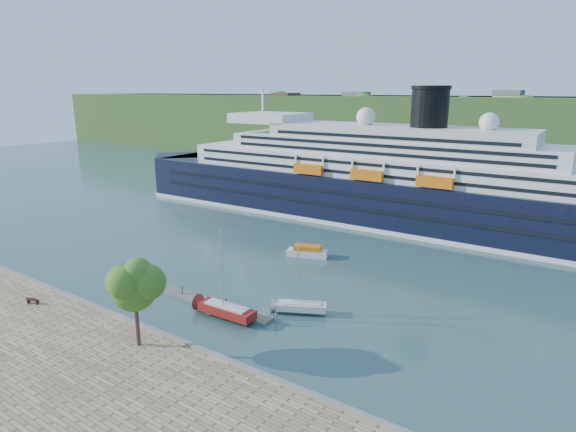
# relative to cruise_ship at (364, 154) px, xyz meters

# --- Properties ---
(ground) EXTENTS (400.00, 400.00, 0.00)m
(ground) POSITION_rel_cruise_ship_xyz_m (1.25, -58.91, -13.62)
(ground) COLOR #2C4E4B
(ground) RESTS_ON ground
(far_hillside) EXTENTS (400.00, 50.00, 24.00)m
(far_hillside) POSITION_rel_cruise_ship_xyz_m (1.25, 86.09, -1.62)
(far_hillside) COLOR #315120
(far_hillside) RESTS_ON ground
(quay_coping) EXTENTS (220.00, 0.50, 0.30)m
(quay_coping) POSITION_rel_cruise_ship_xyz_m (1.25, -59.11, -12.47)
(quay_coping) COLOR slate
(quay_coping) RESTS_ON promenade
(cruise_ship) EXTENTS (121.62, 20.34, 27.23)m
(cruise_ship) POSITION_rel_cruise_ship_xyz_m (0.00, 0.00, 0.00)
(cruise_ship) COLOR black
(cruise_ship) RESTS_ON ground
(park_bench) EXTENTS (1.65, 1.14, 0.98)m
(park_bench) POSITION_rel_cruise_ship_xyz_m (-13.88, -62.81, -12.13)
(park_bench) COLOR #3F1D12
(park_bench) RESTS_ON promenade
(promenade_tree) EXTENTS (6.15, 6.15, 10.18)m
(promenade_tree) POSITION_rel_cruise_ship_xyz_m (4.83, -61.93, -7.53)
(promenade_tree) COLOR #326119
(promenade_tree) RESTS_ON promenade
(floating_pontoon) EXTENTS (17.02, 2.43, 0.38)m
(floating_pontoon) POSITION_rel_cruise_ship_xyz_m (3.49, -49.21, -13.43)
(floating_pontoon) COLOR gray
(floating_pontoon) RESTS_ON ground
(sailboat_red) EXTENTS (8.20, 2.59, 10.48)m
(sailboat_red) POSITION_rel_cruise_ship_xyz_m (7.13, -50.96, -8.38)
(sailboat_red) COLOR maroon
(sailboat_red) RESTS_ON ground
(sailboat_white_far) EXTENTS (6.82, 4.69, 8.66)m
(sailboat_white_far) POSITION_rel_cruise_ship_xyz_m (13.64, -44.74, -9.29)
(sailboat_white_far) COLOR silver
(sailboat_white_far) RESTS_ON ground
(tender_launch) EXTENTS (7.04, 4.42, 1.84)m
(tender_launch) POSITION_rel_cruise_ship_xyz_m (3.24, -26.79, -12.69)
(tender_launch) COLOR orange
(tender_launch) RESTS_ON ground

